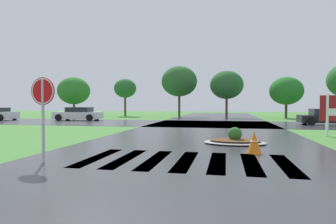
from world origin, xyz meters
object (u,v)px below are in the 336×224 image
at_px(median_island, 235,140).
at_px(car_blue_compact, 326,117).
at_px(car_dark_suv, 78,114).
at_px(traffic_cone, 254,143).
at_px(stop_sign, 43,100).

bearing_deg(median_island, car_blue_compact, 59.53).
bearing_deg(car_dark_suv, car_blue_compact, 170.20).
bearing_deg(car_dark_suv, traffic_cone, 127.73).
distance_m(car_blue_compact, car_dark_suv, 22.22).
distance_m(car_blue_compact, traffic_cone, 16.22).
relative_size(median_island, car_blue_compact, 0.61).
bearing_deg(stop_sign, car_blue_compact, 59.30).
xyz_separation_m(stop_sign, median_island, (5.29, 4.97, -1.60)).
bearing_deg(car_dark_suv, stop_sign, 111.17).
distance_m(stop_sign, median_island, 7.43).
bearing_deg(car_blue_compact, median_island, -120.23).
xyz_separation_m(median_island, car_dark_suv, (-14.81, 14.26, 0.48)).
xyz_separation_m(median_island, car_blue_compact, (7.34, 12.47, 0.44)).
xyz_separation_m(median_island, traffic_cone, (0.55, -2.27, 0.22)).
relative_size(stop_sign, traffic_cone, 3.18).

